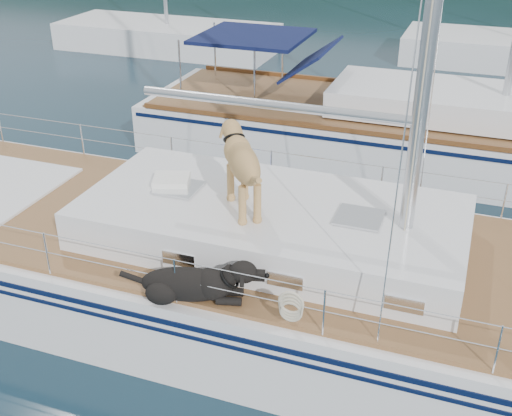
% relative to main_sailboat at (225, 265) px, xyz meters
% --- Properties ---
extents(ground, '(120.00, 120.00, 0.00)m').
position_rel_main_sailboat_xyz_m(ground, '(-0.10, 0.01, -0.68)').
color(ground, black).
rests_on(ground, ground).
extents(main_sailboat, '(12.00, 3.95, 14.01)m').
position_rel_main_sailboat_xyz_m(main_sailboat, '(0.00, 0.00, 0.00)').
color(main_sailboat, white).
rests_on(main_sailboat, ground).
extents(neighbor_sailboat, '(11.00, 3.50, 13.30)m').
position_rel_main_sailboat_xyz_m(neighbor_sailboat, '(1.33, 6.56, -0.06)').
color(neighbor_sailboat, white).
rests_on(neighbor_sailboat, ground).
extents(bg_boat_west, '(8.00, 3.00, 11.65)m').
position_rel_main_sailboat_xyz_m(bg_boat_west, '(-8.10, 14.01, -0.24)').
color(bg_boat_west, white).
rests_on(bg_boat_west, ground).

